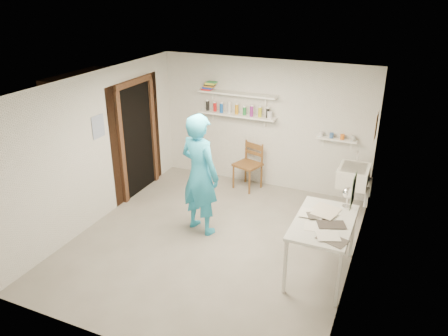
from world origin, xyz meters
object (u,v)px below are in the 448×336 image
at_px(work_table, 321,248).
at_px(man, 200,175).
at_px(belfast_sink, 353,176).
at_px(wall_clock, 202,150).
at_px(wooden_chair, 248,165).
at_px(desk_lamp, 348,193).

bearing_deg(work_table, man, 168.89).
distance_m(man, work_table, 2.08).
bearing_deg(man, belfast_sink, -127.41).
bearing_deg(wall_clock, belfast_sink, 47.75).
height_order(wooden_chair, work_table, wooden_chair).
relative_size(belfast_sink, wall_clock, 1.75).
distance_m(belfast_sink, man, 2.55).
bearing_deg(work_table, wooden_chair, 131.20).
distance_m(belfast_sink, work_table, 1.88).
relative_size(work_table, desk_lamp, 8.00).
height_order(belfast_sink, desk_lamp, desk_lamp).
xyz_separation_m(belfast_sink, man, (-2.08, -1.47, 0.25)).
bearing_deg(desk_lamp, man, -177.33).
bearing_deg(desk_lamp, work_table, -112.42).
distance_m(wooden_chair, work_table, 2.77).
xyz_separation_m(wooden_chair, work_table, (1.83, -2.09, -0.07)).
relative_size(wall_clock, work_table, 0.28).
distance_m(wall_clock, wooden_chair, 1.70).
height_order(wooden_chair, desk_lamp, desk_lamp).
bearing_deg(wall_clock, desk_lamp, 14.58).
relative_size(man, work_table, 1.56).
bearing_deg(belfast_sink, desk_lamp, -86.18).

